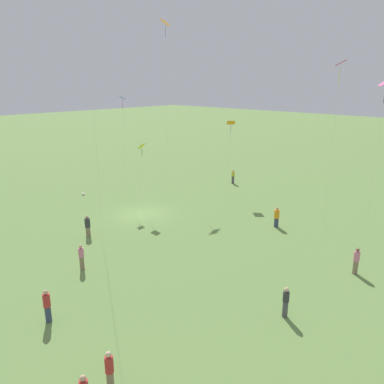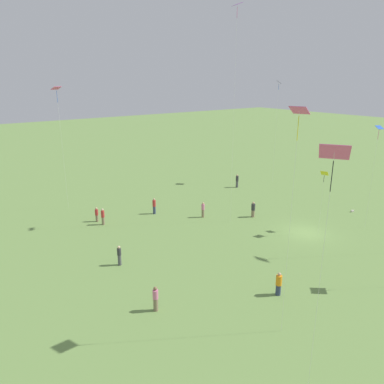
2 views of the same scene
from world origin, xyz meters
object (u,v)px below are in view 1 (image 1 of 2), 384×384
person_0 (356,261)px  person_8 (286,302)px  kite_0 (340,71)px  person_3 (110,371)px  person_7 (47,306)px  kite_1 (142,149)px  kite_2 (123,105)px  person_1 (233,177)px  kite_7 (231,125)px  picnic_bag_0 (83,194)px  person_5 (81,257)px  kite_4 (165,30)px  person_4 (277,217)px  person_2 (88,226)px

person_0 → person_8: 7.39m
kite_0 → person_3: bearing=30.2°
person_7 → kite_1: kite_1 is taller
person_3 → kite_2: (-17.27, -21.67, 8.85)m
person_1 → kite_7: 7.86m
kite_7 → picnic_bag_0: size_ratio=21.31×
person_0 → person_3: size_ratio=1.00×
kite_0 → picnic_bag_0: (9.32, -23.56, -12.76)m
person_5 → kite_2: (-12.62, -11.73, 8.88)m
person_7 → kite_4: 34.35m
person_0 → person_8: bearing=117.0°
person_7 → kite_7: 27.24m
kite_4 → picnic_bag_0: (11.15, -1.89, -17.72)m
person_1 → kite_2: (11.87, -5.67, 8.90)m
kite_2 → person_1: bearing=-48.4°
person_4 → person_7: (19.89, -1.62, 0.06)m
person_2 → kite_4: 25.52m
kite_4 → person_3: bearing=-113.5°
person_2 → kite_4: (-17.01, -8.66, 16.94)m
kite_7 → picnic_bag_0: (11.84, -11.21, -7.48)m
kite_2 → person_2: bearing=-165.4°
kite_4 → kite_7: size_ratio=2.34×
kite_1 → kite_2: kite_2 is taller
person_4 → kite_4: bearing=-170.7°
person_2 → kite_7: 18.94m
kite_1 → kite_7: size_ratio=0.81×
person_1 → person_2: 21.24m
person_7 → kite_7: bearing=-42.5°
person_2 → kite_4: kite_4 is taller
person_0 → person_4: 8.90m
kite_1 → person_3: bearing=73.8°
person_7 → kite_0: 26.09m
person_1 → kite_7: kite_7 is taller
person_2 → kite_2: size_ratio=0.17×
person_5 → person_8: (-4.65, 12.60, -0.00)m
person_0 → person_3: (16.62, -3.60, 0.01)m
person_3 → kite_2: size_ratio=0.17×
person_2 → person_5: 5.66m
person_0 → person_1: person_0 is taller
kite_2 → kite_4: kite_4 is taller
person_3 → kite_1: (-15.30, -16.36, 5.14)m
person_0 → person_1: size_ratio=1.04×
kite_0 → kite_1: kite_0 is taller
kite_0 → kite_1: size_ratio=2.09×
kite_0 → person_2: bearing=-14.2°
kite_1 → person_0: bearing=120.7°
person_5 → kite_2: kite_2 is taller
person_4 → person_2: bearing=-105.7°
person_7 → person_5: bearing=-17.8°
kite_7 → person_4: bearing=151.1°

